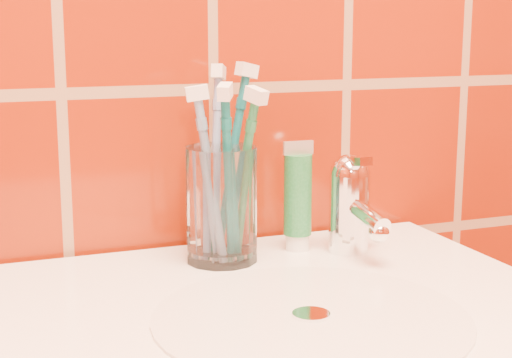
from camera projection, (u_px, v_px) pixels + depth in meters
name	position (u px, v px, depth m)	size (l,w,h in m)	color
glass_tumbler	(221.00, 205.00, 0.90)	(0.08, 0.08, 0.13)	white
toothpaste_tube	(298.00, 199.00, 0.94)	(0.04, 0.03, 0.13)	white
faucet	(351.00, 201.00, 0.93)	(0.05, 0.11, 0.12)	white
toothbrush_0	(242.00, 178.00, 0.88)	(0.04, 0.06, 0.21)	#1C6B40
toothbrush_1	(210.00, 178.00, 0.88)	(0.05, 0.03, 0.21)	#688CBA
toothbrush_2	(228.00, 177.00, 0.87)	(0.04, 0.05, 0.21)	#0C6368
toothbrush_3	(215.00, 163.00, 0.92)	(0.05, 0.07, 0.23)	#708CC8
toothbrush_4	(231.00, 162.00, 0.91)	(0.07, 0.04, 0.23)	#0B5561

